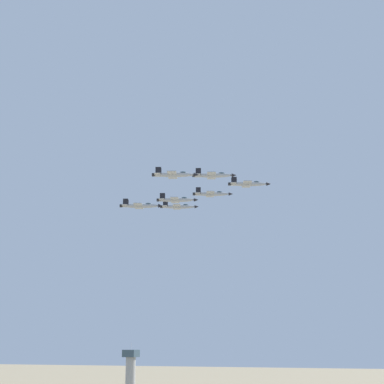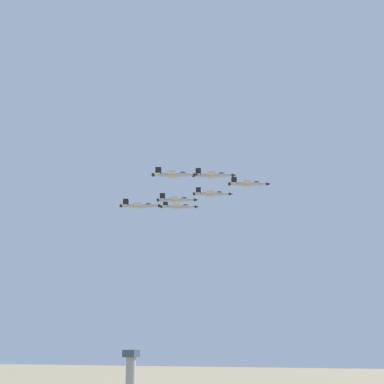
{
  "view_description": "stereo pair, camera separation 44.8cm",
  "coord_description": "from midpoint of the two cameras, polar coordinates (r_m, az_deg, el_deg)",
  "views": [
    {
      "loc": [
        221.81,
        83.12,
        26.27
      ],
      "look_at": [
        -3.25,
        -7.14,
        87.69
      ],
      "focal_mm": 57.41,
      "sensor_mm": 36.0,
      "label": 1
    },
    {
      "loc": [
        221.64,
        83.53,
        26.27
      ],
      "look_at": [
        -3.25,
        -7.14,
        87.69
      ],
      "focal_mm": 57.41,
      "sensor_mm": 36.0,
      "label": 2
    }
  ],
  "objects": [
    {
      "name": "jet_left_wingman",
      "position": [
        262.91,
        1.92,
        -0.16
      ],
      "size": [
        10.91,
        16.59,
        3.65
      ],
      "rotation": [
        0.0,
        0.0,
        1.95
      ],
      "color": "#9EA3A8"
    },
    {
      "name": "control_tower",
      "position": [
        287.19,
        -5.68,
        -16.67
      ],
      "size": [
        6.0,
        6.0,
        28.1
      ],
      "color": "#9E9E99",
      "rests_on": "ground"
    },
    {
      "name": "jet_right_wingman",
      "position": [
        239.04,
        2.04,
        1.58
      ],
      "size": [
        10.9,
        16.67,
        3.64
      ],
      "rotation": [
        0.0,
        0.0,
        1.93
      ],
      "color": "#9EA3A8"
    },
    {
      "name": "jet_left_outer",
      "position": [
        274.53,
        -1.2,
        -1.35
      ],
      "size": [
        10.93,
        16.59,
        3.65
      ],
      "rotation": [
        0.0,
        0.0,
        1.96
      ],
      "color": "#9EA3A8"
    },
    {
      "name": "jet_slot_rear",
      "position": [
        249.51,
        -1.39,
        -0.72
      ],
      "size": [
        10.74,
        16.41,
        3.58
      ],
      "rotation": [
        0.0,
        0.0,
        1.93
      ],
      "color": "#9EA3A8"
    },
    {
      "name": "jet_right_outer",
      "position": [
        226.21,
        -1.61,
        1.64
      ],
      "size": [
        10.96,
        16.74,
        3.66
      ],
      "rotation": [
        0.0,
        0.0,
        1.93
      ],
      "color": "#9EA3A8"
    },
    {
      "name": "jet_lead",
      "position": [
        251.83,
        5.33,
        0.77
      ],
      "size": [
        11.08,
        16.86,
        3.7
      ],
      "rotation": [
        0.0,
        0.0,
        1.95
      ],
      "color": "#9EA3A8"
    },
    {
      "name": "jet_trailing",
      "position": [
        249.91,
        -4.77,
        -1.27
      ],
      "size": [
        11.05,
        16.77,
        3.7
      ],
      "rotation": [
        0.0,
        0.0,
        1.96
      ],
      "color": "#9EA3A8"
    }
  ]
}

